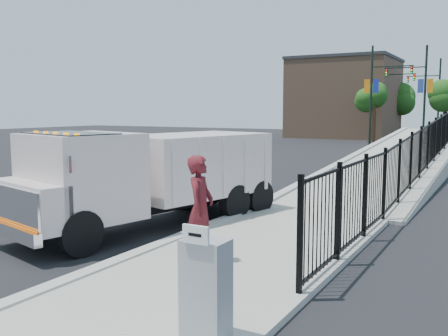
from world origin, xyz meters
The scene contains 17 objects.
ground centered at (0.00, 0.00, 0.00)m, with size 120.00×120.00×0.00m, color black.
sidewalk centered at (1.93, -2.00, 0.06)m, with size 3.55×12.00×0.12m, color #9E998E.
curb centered at (0.00, -2.00, 0.08)m, with size 0.30×12.00×0.16m, color #ADAAA3.
ramp centered at (2.12, 16.00, 0.00)m, with size 3.95×24.00×1.70m, color #9E998E.
iron_fence centered at (3.55, 12.00, 0.90)m, with size 0.10×28.00×1.80m, color black.
truck centered at (-1.49, 0.68, 1.38)m, with size 3.89×7.51×2.46m.
worker centered at (1.35, -1.34, 1.11)m, with size 0.72×0.47×1.98m, color maroon.
utility_cabinet centered at (3.10, -4.00, 0.75)m, with size 0.55×0.40×1.25m, color gray.
arrow_sign centered at (3.10, -4.22, 1.48)m, with size 0.35×0.04×0.22m, color white.
light_pole_0 centered at (-3.19, 32.30, 4.36)m, with size 3.78×0.22×8.00m.
light_pole_1 centered at (0.05, 34.02, 4.36)m, with size 3.77×0.22×8.00m.
light_pole_2 centered at (-4.46, 41.83, 4.36)m, with size 3.77×0.22×8.00m.
light_pole_3 centered at (-0.20, 45.63, 4.36)m, with size 3.78×0.22×8.00m.
tree_0 centered at (-4.09, 36.20, 3.92)m, with size 2.25×2.25×5.13m.
tree_1 centered at (1.51, 38.00, 3.92)m, with size 2.30×2.30×5.15m.
tree_2 centered at (-4.12, 48.19, 3.97)m, with size 3.26×3.26×5.63m.
building centered at (-9.00, 44.00, 4.00)m, with size 10.00×10.00×8.00m, color #8C664C.
Camera 1 is at (6.19, -9.01, 2.93)m, focal length 40.00 mm.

